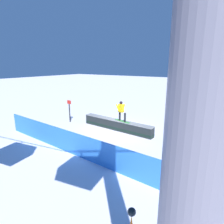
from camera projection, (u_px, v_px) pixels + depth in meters
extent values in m
plane|color=white|center=(117.00, 130.00, 14.43)|extent=(120.00, 120.00, 0.00)
cube|color=#222827|center=(117.00, 125.00, 14.34)|extent=(5.96, 0.93, 0.72)
cube|color=black|center=(117.00, 127.00, 14.38)|extent=(5.97, 0.94, 0.17)
cube|color=#979893|center=(117.00, 120.00, 14.25)|extent=(5.96, 0.99, 0.04)
cube|color=#3E8941|center=(122.00, 121.00, 13.94)|extent=(1.45, 0.66, 0.01)
cylinder|color=black|center=(120.00, 116.00, 14.06)|extent=(0.17, 0.17, 0.65)
cylinder|color=black|center=(125.00, 117.00, 13.66)|extent=(0.17, 0.17, 0.65)
cube|color=yellow|center=(121.00, 108.00, 13.82)|extent=(0.45, 0.34, 0.59)
sphere|color=black|center=(121.00, 103.00, 13.72)|extent=(0.22, 0.22, 0.22)
cylinder|color=yellow|center=(118.00, 108.00, 13.84)|extent=(0.38, 0.19, 0.51)
cylinder|color=yellow|center=(124.00, 108.00, 13.84)|extent=(0.29, 0.16, 0.55)
cylinder|color=slate|center=(202.00, 111.00, 1.60)|extent=(0.60, 0.60, 8.91)
cube|color=#307CE3|center=(71.00, 143.00, 10.44)|extent=(12.33, 0.88, 1.29)
sphere|color=black|center=(132.00, 212.00, 4.41)|extent=(0.20, 0.20, 0.20)
cylinder|color=#262628|center=(70.00, 113.00, 16.17)|extent=(0.10, 0.10, 1.58)
cube|color=red|center=(69.00, 102.00, 15.93)|extent=(0.40, 0.04, 0.30)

